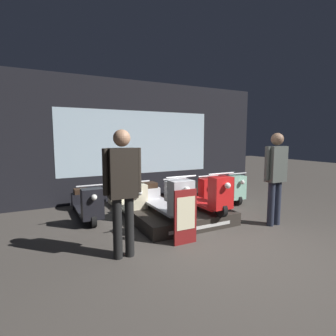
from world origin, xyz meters
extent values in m
plane|color=#423D38|center=(0.00, 0.00, 0.00)|extent=(30.00, 30.00, 0.00)
cube|color=black|center=(0.00, 4.00, 1.60)|extent=(7.79, 0.08, 3.20)
cube|color=silver|center=(0.00, 3.96, 1.55)|extent=(4.28, 0.01, 1.70)
cube|color=#2D2823|center=(-0.01, 1.59, 0.12)|extent=(1.85, 1.37, 0.24)
cube|color=silver|center=(-0.01, 0.90, 0.11)|extent=(1.29, 0.01, 0.06)
cylinder|color=black|center=(-0.43, 0.88, 0.39)|extent=(0.09, 0.29, 0.29)
cylinder|color=black|center=(-0.43, 2.30, 0.39)|extent=(0.09, 0.29, 0.29)
cube|color=#BCBCC1|center=(-0.43, 1.59, 0.38)|extent=(0.37, 1.34, 0.05)
cube|color=#BCBCC1|center=(-0.43, 0.90, 0.69)|extent=(0.39, 0.26, 0.58)
cube|color=#BCBCC1|center=(-0.43, 2.28, 0.46)|extent=(0.41, 0.30, 0.33)
cube|color=black|center=(-0.43, 2.27, 0.68)|extent=(0.30, 0.27, 0.11)
cylinder|color=silver|center=(-0.43, 0.89, 1.04)|extent=(0.56, 0.03, 0.03)
sphere|color=white|center=(-0.43, 0.72, 0.86)|extent=(0.11, 0.11, 0.11)
cylinder|color=black|center=(0.41, 0.88, 0.39)|extent=(0.09, 0.29, 0.29)
cylinder|color=black|center=(0.41, 2.30, 0.39)|extent=(0.09, 0.29, 0.29)
cube|color=red|center=(0.41, 1.59, 0.38)|extent=(0.37, 1.34, 0.05)
cube|color=red|center=(0.41, 0.90, 0.69)|extent=(0.39, 0.26, 0.58)
cube|color=red|center=(0.41, 2.28, 0.46)|extent=(0.41, 0.30, 0.33)
cube|color=black|center=(0.41, 2.27, 0.68)|extent=(0.30, 0.27, 0.11)
cylinder|color=silver|center=(0.41, 0.89, 1.04)|extent=(0.56, 0.03, 0.03)
sphere|color=white|center=(0.41, 0.72, 0.86)|extent=(0.11, 0.11, 0.11)
cylinder|color=black|center=(-1.64, 2.10, 0.14)|extent=(0.09, 0.29, 0.29)
cylinder|color=black|center=(-1.64, 3.52, 0.14)|extent=(0.09, 0.29, 0.29)
cube|color=black|center=(-1.64, 2.81, 0.13)|extent=(0.37, 1.34, 0.05)
cube|color=black|center=(-1.64, 2.12, 0.45)|extent=(0.39, 0.26, 0.58)
cube|color=black|center=(-1.64, 3.50, 0.22)|extent=(0.41, 0.30, 0.33)
cube|color=black|center=(-1.64, 3.49, 0.44)|extent=(0.30, 0.27, 0.11)
cylinder|color=silver|center=(-1.64, 2.11, 0.80)|extent=(0.56, 0.03, 0.03)
sphere|color=white|center=(-1.64, 1.94, 0.61)|extent=(0.11, 0.11, 0.11)
cylinder|color=black|center=(-0.76, 2.10, 0.14)|extent=(0.09, 0.29, 0.29)
cylinder|color=black|center=(-0.76, 3.52, 0.14)|extent=(0.09, 0.29, 0.29)
cube|color=beige|center=(-0.76, 2.81, 0.13)|extent=(0.37, 1.34, 0.05)
cube|color=beige|center=(-0.76, 2.12, 0.45)|extent=(0.39, 0.26, 0.58)
cube|color=beige|center=(-0.76, 3.50, 0.22)|extent=(0.41, 0.30, 0.33)
cube|color=black|center=(-0.76, 3.49, 0.44)|extent=(0.30, 0.27, 0.11)
cylinder|color=silver|center=(-0.76, 2.11, 0.80)|extent=(0.56, 0.03, 0.03)
sphere|color=white|center=(-0.76, 1.94, 0.61)|extent=(0.11, 0.11, 0.11)
cylinder|color=black|center=(0.12, 2.10, 0.14)|extent=(0.09, 0.29, 0.29)
cylinder|color=black|center=(0.12, 3.52, 0.14)|extent=(0.09, 0.29, 0.29)
cube|color=#BCBCC1|center=(0.12, 2.81, 0.13)|extent=(0.37, 1.34, 0.05)
cube|color=#BCBCC1|center=(0.12, 2.12, 0.45)|extent=(0.39, 0.26, 0.58)
cube|color=#BCBCC1|center=(0.12, 3.50, 0.22)|extent=(0.41, 0.30, 0.33)
cube|color=black|center=(0.12, 3.49, 0.44)|extent=(0.30, 0.27, 0.11)
cylinder|color=silver|center=(0.12, 2.11, 0.80)|extent=(0.56, 0.03, 0.03)
sphere|color=white|center=(0.12, 1.94, 0.61)|extent=(0.11, 0.11, 0.11)
cylinder|color=black|center=(1.00, 2.10, 0.14)|extent=(0.09, 0.29, 0.29)
cylinder|color=black|center=(1.00, 3.52, 0.14)|extent=(0.09, 0.29, 0.29)
cube|color=red|center=(1.00, 2.81, 0.13)|extent=(0.37, 1.34, 0.05)
cube|color=red|center=(1.00, 2.12, 0.45)|extent=(0.39, 0.26, 0.58)
cube|color=red|center=(1.00, 3.50, 0.22)|extent=(0.41, 0.30, 0.33)
cube|color=black|center=(1.00, 3.49, 0.44)|extent=(0.30, 0.27, 0.11)
cylinder|color=silver|center=(1.00, 2.11, 0.80)|extent=(0.56, 0.03, 0.03)
sphere|color=white|center=(1.00, 1.94, 0.61)|extent=(0.11, 0.11, 0.11)
cylinder|color=black|center=(1.89, 2.10, 0.14)|extent=(0.09, 0.29, 0.29)
cylinder|color=black|center=(1.89, 3.52, 0.14)|extent=(0.09, 0.29, 0.29)
cube|color=#8EC6AD|center=(1.89, 2.81, 0.13)|extent=(0.37, 1.34, 0.05)
cube|color=#8EC6AD|center=(1.89, 2.12, 0.45)|extent=(0.39, 0.26, 0.58)
cube|color=#8EC6AD|center=(1.89, 3.50, 0.22)|extent=(0.41, 0.30, 0.33)
cube|color=black|center=(1.89, 3.49, 0.44)|extent=(0.30, 0.27, 0.11)
cylinder|color=silver|center=(1.89, 2.11, 0.80)|extent=(0.56, 0.03, 0.03)
sphere|color=white|center=(1.89, 1.94, 0.61)|extent=(0.11, 0.11, 0.11)
cylinder|color=black|center=(-1.59, 0.65, 0.43)|extent=(0.13, 0.13, 0.86)
cylinder|color=black|center=(-1.42, 0.65, 0.43)|extent=(0.13, 0.13, 0.86)
cube|color=black|center=(-1.50, 0.65, 1.21)|extent=(0.39, 0.22, 0.68)
cylinder|color=black|center=(-1.74, 0.65, 1.23)|extent=(0.08, 0.08, 0.63)
cylinder|color=black|center=(-1.27, 0.65, 1.23)|extent=(0.08, 0.08, 0.63)
sphere|color=#A87A5B|center=(-1.50, 0.65, 1.68)|extent=(0.23, 0.23, 0.23)
cylinder|color=#232838|center=(1.41, 0.65, 0.43)|extent=(0.13, 0.13, 0.85)
cylinder|color=#232838|center=(1.58, 0.65, 0.43)|extent=(0.13, 0.13, 0.85)
cube|color=#474C47|center=(1.50, 0.65, 1.19)|extent=(0.38, 0.21, 0.67)
cylinder|color=#474C47|center=(1.27, 0.65, 1.22)|extent=(0.08, 0.08, 0.62)
cylinder|color=#474C47|center=(1.73, 0.65, 1.22)|extent=(0.08, 0.08, 0.62)
sphere|color=brown|center=(1.50, 0.65, 1.66)|extent=(0.23, 0.23, 0.23)
cube|color=maroon|center=(-0.49, 0.64, 0.44)|extent=(0.40, 0.04, 0.88)
cube|color=beige|center=(-0.49, 0.62, 0.51)|extent=(0.33, 0.01, 0.53)
camera|label=1|loc=(-2.57, -2.80, 1.70)|focal=28.00mm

